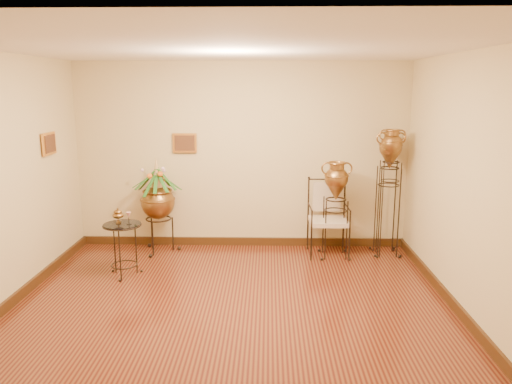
{
  "coord_description": "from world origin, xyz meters",
  "views": [
    {
      "loc": [
        0.41,
        -4.98,
        2.43
      ],
      "look_at": [
        0.25,
        1.3,
        1.1
      ],
      "focal_mm": 35.0,
      "sensor_mm": 36.0,
      "label": 1
    }
  ],
  "objects_px": {
    "amphora_mid": "(388,193)",
    "side_table": "(123,249)",
    "amphora_tall": "(389,191)",
    "armchair": "(328,218)",
    "planter_urn": "(158,198)"
  },
  "relations": [
    {
      "from": "amphora_tall",
      "to": "side_table",
      "type": "bearing_deg",
      "value": -165.83
    },
    {
      "from": "side_table",
      "to": "planter_urn",
      "type": "bearing_deg",
      "value": 75.63
    },
    {
      "from": "amphora_tall",
      "to": "planter_urn",
      "type": "height_order",
      "value": "amphora_tall"
    },
    {
      "from": "amphora_tall",
      "to": "side_table",
      "type": "relative_size",
      "value": 2.11
    },
    {
      "from": "amphora_mid",
      "to": "side_table",
      "type": "height_order",
      "value": "amphora_mid"
    },
    {
      "from": "planter_urn",
      "to": "armchair",
      "type": "relative_size",
      "value": 1.32
    },
    {
      "from": "armchair",
      "to": "amphora_tall",
      "type": "bearing_deg",
      "value": 0.53
    },
    {
      "from": "amphora_tall",
      "to": "amphora_mid",
      "type": "relative_size",
      "value": 1.02
    },
    {
      "from": "amphora_mid",
      "to": "side_table",
      "type": "bearing_deg",
      "value": -164.85
    },
    {
      "from": "amphora_tall",
      "to": "planter_urn",
      "type": "bearing_deg",
      "value": 178.87
    },
    {
      "from": "amphora_mid",
      "to": "armchair",
      "type": "relative_size",
      "value": 1.65
    },
    {
      "from": "armchair",
      "to": "planter_urn",
      "type": "bearing_deg",
      "value": 176.27
    },
    {
      "from": "amphora_mid",
      "to": "side_table",
      "type": "relative_size",
      "value": 2.06
    },
    {
      "from": "amphora_tall",
      "to": "amphora_mid",
      "type": "bearing_deg",
      "value": 90.0
    },
    {
      "from": "planter_urn",
      "to": "armchair",
      "type": "xyz_separation_m",
      "value": [
        2.51,
        -0.1,
        -0.26
      ]
    }
  ]
}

